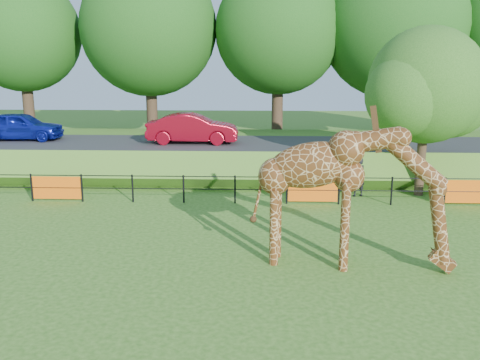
{
  "coord_description": "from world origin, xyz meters",
  "views": [
    {
      "loc": [
        0.99,
        -12.01,
        5.54
      ],
      "look_at": [
        0.38,
        3.34,
        2.0
      ],
      "focal_mm": 40.0,
      "sensor_mm": 36.0,
      "label": 1
    }
  ],
  "objects": [
    {
      "name": "ground",
      "position": [
        0.0,
        0.0,
        0.0
      ],
      "size": [
        90.0,
        90.0,
        0.0
      ],
      "primitive_type": "plane",
      "color": "#306318",
      "rests_on": "ground"
    },
    {
      "name": "giraffe",
      "position": [
        3.42,
        1.72,
        1.93
      ],
      "size": [
        5.49,
        1.88,
        3.86
      ],
      "primitive_type": null,
      "rotation": [
        0.0,
        0.0,
        -0.17
      ],
      "color": "#562D11",
      "rests_on": "ground"
    },
    {
      "name": "perimeter_fence",
      "position": [
        0.0,
        8.0,
        0.55
      ],
      "size": [
        28.07,
        0.1,
        1.1
      ],
      "primitive_type": null,
      "color": "black",
      "rests_on": "ground"
    },
    {
      "name": "embankment",
      "position": [
        0.0,
        15.5,
        0.65
      ],
      "size": [
        40.0,
        9.0,
        1.3
      ],
      "primitive_type": "cube",
      "color": "#306318",
      "rests_on": "ground"
    },
    {
      "name": "road",
      "position": [
        0.0,
        14.0,
        1.36
      ],
      "size": [
        40.0,
        5.0,
        0.12
      ],
      "primitive_type": "cube",
      "color": "#2A2A2D",
      "rests_on": "embankment"
    },
    {
      "name": "car_blue",
      "position": [
        -11.22,
        14.52,
        2.13
      ],
      "size": [
        4.2,
        1.76,
        1.42
      ],
      "primitive_type": "imported",
      "rotation": [
        0.0,
        0.0,
        1.59
      ],
      "color": "#1625B8",
      "rests_on": "road"
    },
    {
      "name": "car_red",
      "position": [
        -2.36,
        13.84,
        2.15
      ],
      "size": [
        4.41,
        1.55,
        1.45
      ],
      "primitive_type": "imported",
      "rotation": [
        0.0,
        0.0,
        1.57
      ],
      "color": "maroon",
      "rests_on": "road"
    },
    {
      "name": "visitor",
      "position": [
        4.94,
        9.26,
        0.81
      ],
      "size": [
        0.67,
        0.54,
        1.61
      ],
      "primitive_type": "imported",
      "rotation": [
        0.0,
        0.0,
        3.44
      ],
      "color": "black",
      "rests_on": "ground"
    },
    {
      "name": "tree_east",
      "position": [
        7.6,
        9.63,
        4.28
      ],
      "size": [
        5.4,
        4.71,
        6.76
      ],
      "color": "#2F2315",
      "rests_on": "ground"
    },
    {
      "name": "bg_tree_line",
      "position": [
        1.89,
        22.0,
        7.19
      ],
      "size": [
        37.3,
        8.8,
        11.82
      ],
      "color": "#2F2315",
      "rests_on": "ground"
    }
  ]
}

